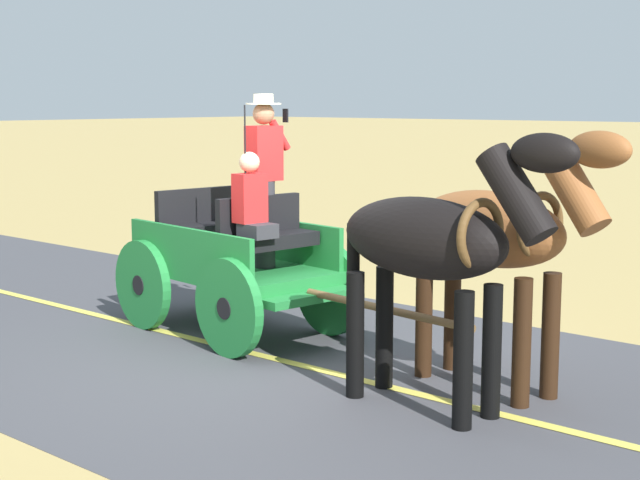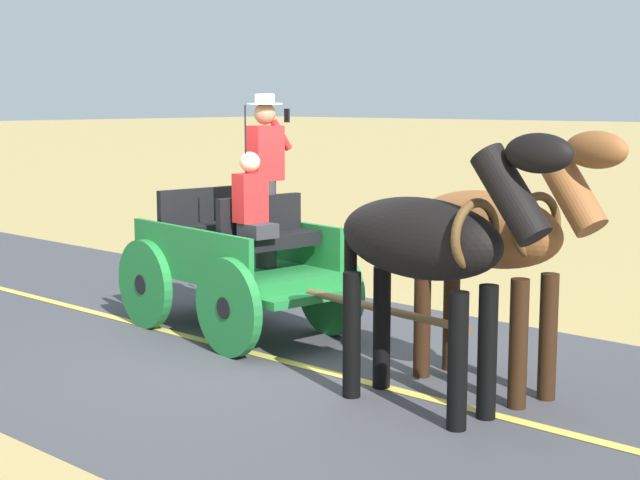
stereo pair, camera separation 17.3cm
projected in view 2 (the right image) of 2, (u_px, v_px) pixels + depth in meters
The scene contains 6 objects.
ground_plane at pixel (259, 355), 9.08m from camera, with size 200.00×200.00×0.00m, color tan.
road_surface at pixel (259, 355), 9.08m from camera, with size 5.55×160.00×0.01m, color #424247.
road_centre_stripe at pixel (259, 355), 9.07m from camera, with size 0.12×160.00×0.00m, color #DBCC4C.
horse_drawn_carriage at pixel (241, 256), 9.86m from camera, with size 1.69×4.51×2.50m.
horse_near_side at pixel (495, 236), 7.78m from camera, with size 0.83×2.15×2.21m.
horse_off_side at pixel (430, 245), 7.27m from camera, with size 0.67×2.14×2.21m.
Camera 2 is at (6.15, 6.35, 2.43)m, focal length 52.95 mm.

